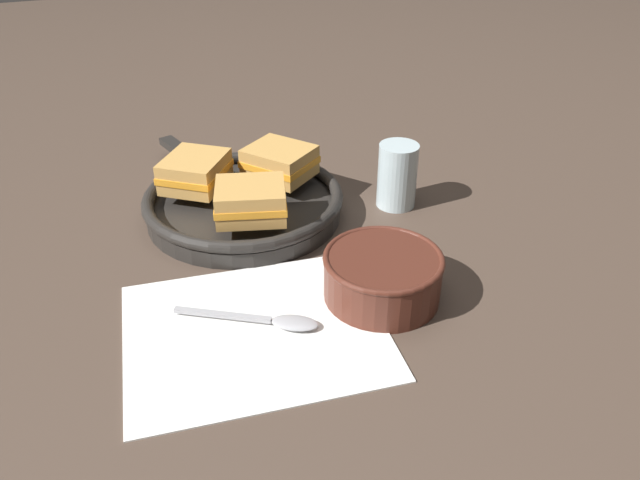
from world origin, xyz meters
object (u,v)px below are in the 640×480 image
(sandwich_near_right, at_px, (251,201))
(drinking_glass, at_px, (397,175))
(spoon, at_px, (275,321))
(sandwich_near_left, at_px, (195,172))
(skillet, at_px, (243,203))
(soup_bowl, at_px, (383,274))
(sandwich_far_left, at_px, (280,162))

(sandwich_near_right, relative_size, drinking_glass, 1.17)
(spoon, height_order, drinking_glass, drinking_glass)
(sandwich_near_right, bearing_deg, sandwich_near_left, 113.22)
(spoon, distance_m, skillet, 0.27)
(sandwich_near_right, bearing_deg, soup_bowl, -59.23)
(skillet, bearing_deg, sandwich_near_left, 144.29)
(soup_bowl, bearing_deg, sandwich_far_left, 96.53)
(soup_bowl, height_order, drinking_glass, drinking_glass)
(skillet, relative_size, sandwich_far_left, 3.27)
(skillet, xyz_separation_m, sandwich_near_right, (-0.01, -0.08, 0.04))
(sandwich_near_left, distance_m, sandwich_near_right, 0.13)
(sandwich_near_right, xyz_separation_m, sandwich_far_left, (0.08, 0.10, 0.00))
(sandwich_far_left, xyz_separation_m, drinking_glass, (0.16, -0.08, -0.01))
(sandwich_near_left, distance_m, drinking_glass, 0.31)
(sandwich_near_left, height_order, drinking_glass, drinking_glass)
(soup_bowl, distance_m, sandwich_near_left, 0.34)
(sandwich_near_left, relative_size, sandwich_near_right, 1.10)
(sandwich_near_right, height_order, drinking_glass, drinking_glass)
(sandwich_near_left, distance_m, sandwich_far_left, 0.13)
(soup_bowl, bearing_deg, sandwich_near_right, 120.77)
(spoon, bearing_deg, sandwich_near_left, 125.50)
(sandwich_near_left, height_order, sandwich_near_right, same)
(sandwich_far_left, bearing_deg, spoon, -110.28)
(skillet, bearing_deg, sandwich_far_left, 21.58)
(sandwich_near_right, bearing_deg, sandwich_far_left, 53.22)
(drinking_glass, bearing_deg, sandwich_far_left, 152.65)
(skillet, height_order, sandwich_far_left, sandwich_far_left)
(sandwich_far_left, bearing_deg, drinking_glass, -27.35)
(soup_bowl, bearing_deg, sandwich_near_left, 117.95)
(soup_bowl, xyz_separation_m, spoon, (-0.14, -0.00, -0.03))
(sandwich_near_right, height_order, sandwich_far_left, same)
(soup_bowl, height_order, sandwich_far_left, sandwich_far_left)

